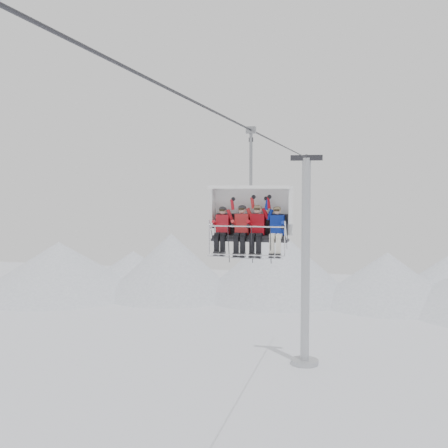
% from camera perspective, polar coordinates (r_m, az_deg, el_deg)
% --- Properties ---
extents(ridgeline, '(72.00, 21.00, 7.00)m').
position_cam_1_polar(ridgeline, '(56.76, 8.58, -4.93)').
color(ridgeline, silver).
rests_on(ridgeline, ground).
extents(lift_tower_right, '(2.00, 1.80, 13.48)m').
position_cam_1_polar(lift_tower_right, '(36.44, 8.27, -5.23)').
color(lift_tower_right, '#A3A5AA').
rests_on(lift_tower_right, ground).
extents(haul_cable, '(0.06, 50.00, 0.06)m').
position_cam_1_polar(haul_cable, '(14.33, 0.00, 10.86)').
color(haul_cable, '#29292E').
rests_on(haul_cable, lift_tower_left).
extents(chairlift_carrier, '(2.57, 1.17, 3.98)m').
position_cam_1_polar(chairlift_carrier, '(17.86, 2.81, 1.19)').
color(chairlift_carrier, black).
rests_on(chairlift_carrier, haul_cable).
extents(skier_far_left, '(0.41, 1.69, 1.64)m').
position_cam_1_polar(skier_far_left, '(17.77, -0.20, -0.44)').
color(skier_far_left, red).
rests_on(skier_far_left, chairlift_carrier).
extents(skier_center_left, '(0.44, 1.69, 1.72)m').
position_cam_1_polar(skier_center_left, '(17.64, 1.80, -0.39)').
color(skier_center_left, red).
rests_on(skier_center_left, chairlift_carrier).
extents(skier_center_right, '(0.44, 1.69, 1.73)m').
position_cam_1_polar(skier_center_right, '(17.54, 3.40, -0.41)').
color(skier_center_right, '#A60A14').
rests_on(skier_center_right, chairlift_carrier).
extents(skier_far_right, '(0.42, 1.69, 1.67)m').
position_cam_1_polar(skier_far_right, '(17.44, 5.38, -0.51)').
color(skier_far_right, '#0C2593').
rests_on(skier_far_right, chairlift_carrier).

